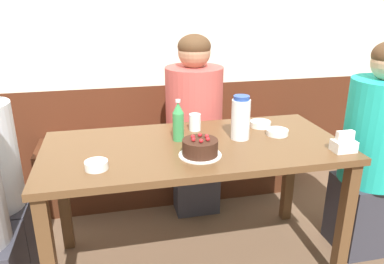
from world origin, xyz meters
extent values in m
plane|color=brown|center=(0.00, 0.00, 0.00)|extent=(12.00, 12.00, 0.00)
cube|color=#4C2314|center=(0.00, 1.05, 0.41)|extent=(4.80, 0.04, 0.81)
cube|color=#472314|center=(0.00, 0.83, 0.23)|extent=(1.88, 0.38, 0.46)
cube|color=brown|center=(0.00, 0.00, 0.72)|extent=(1.54, 0.72, 0.03)
cube|color=brown|center=(0.72, -0.31, 0.35)|extent=(0.06, 0.06, 0.70)
cube|color=brown|center=(-0.72, 0.31, 0.35)|extent=(0.06, 0.06, 0.70)
cube|color=brown|center=(0.72, 0.31, 0.35)|extent=(0.06, 0.06, 0.70)
cylinder|color=white|center=(-0.01, -0.15, 0.74)|extent=(0.21, 0.21, 0.01)
cylinder|color=#381E14|center=(-0.01, -0.15, 0.78)|extent=(0.17, 0.17, 0.07)
sphere|color=red|center=(0.03, -0.13, 0.82)|extent=(0.02, 0.02, 0.02)
sphere|color=red|center=(0.00, -0.11, 0.82)|extent=(0.02, 0.02, 0.02)
sphere|color=red|center=(-0.04, -0.12, 0.82)|extent=(0.02, 0.02, 0.02)
sphere|color=red|center=(-0.04, -0.16, 0.82)|extent=(0.02, 0.02, 0.02)
sphere|color=red|center=(-0.01, -0.18, 0.82)|extent=(0.02, 0.02, 0.02)
sphere|color=red|center=(0.02, -0.17, 0.82)|extent=(0.02, 0.02, 0.02)
cylinder|color=white|center=(0.25, 0.03, 0.84)|extent=(0.10, 0.10, 0.21)
cylinder|color=#28479E|center=(0.25, 0.03, 0.96)|extent=(0.08, 0.08, 0.02)
cylinder|color=#388E4C|center=(-0.07, 0.08, 0.81)|extent=(0.06, 0.06, 0.15)
cone|color=#388E4C|center=(-0.07, 0.08, 0.91)|extent=(0.06, 0.06, 0.06)
cylinder|color=silver|center=(-0.07, 0.08, 0.95)|extent=(0.03, 0.03, 0.01)
cube|color=white|center=(0.69, -0.25, 0.76)|extent=(0.11, 0.08, 0.05)
cube|color=white|center=(0.69, -0.25, 0.81)|extent=(0.09, 0.03, 0.05)
cylinder|color=white|center=(-0.49, -0.19, 0.75)|extent=(0.10, 0.10, 0.04)
cylinder|color=white|center=(0.47, 0.04, 0.75)|extent=(0.12, 0.12, 0.03)
cylinder|color=white|center=(0.44, 0.18, 0.75)|extent=(0.12, 0.12, 0.03)
cylinder|color=silver|center=(0.05, 0.21, 0.78)|extent=(0.07, 0.07, 0.10)
cube|color=#33333D|center=(-1.03, 0.09, 0.23)|extent=(0.34, 0.30, 0.45)
cube|color=#33333D|center=(0.14, 0.62, 0.23)|extent=(0.30, 0.34, 0.45)
cylinder|color=#BC4C47|center=(0.14, 0.62, 0.73)|extent=(0.38, 0.38, 0.57)
sphere|color=#A87A5B|center=(0.14, 0.62, 1.11)|extent=(0.21, 0.21, 0.21)
ellipsoid|color=#4C331E|center=(0.14, 0.62, 1.15)|extent=(0.21, 0.21, 0.16)
cube|color=#33333D|center=(1.03, -0.07, 0.23)|extent=(0.34, 0.30, 0.45)
cylinder|color=#1EB2A3|center=(1.03, -0.07, 0.74)|extent=(0.37, 0.37, 0.59)
camera|label=1|loc=(-0.41, -1.74, 1.45)|focal=35.00mm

